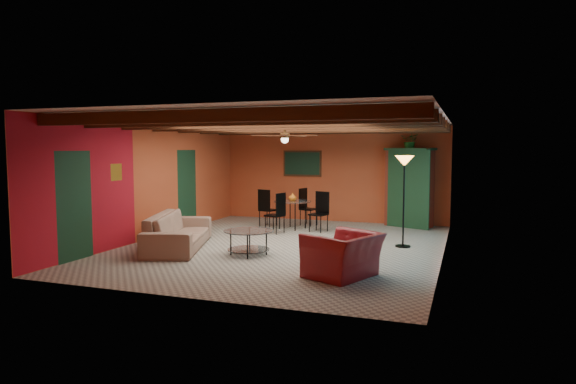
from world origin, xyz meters
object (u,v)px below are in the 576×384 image
at_px(dining_table, 293,210).
at_px(coffee_table, 249,242).
at_px(sofa, 179,231).
at_px(floor_lamp, 404,201).
at_px(armchair, 343,255).
at_px(armoire, 409,189).
at_px(vase, 293,186).
at_px(potted_plant, 410,141).

bearing_deg(dining_table, coffee_table, -85.93).
relative_size(sofa, floor_lamp, 1.28).
bearing_deg(armchair, armoire, -160.87).
relative_size(coffee_table, vase, 4.69).
relative_size(dining_table, vase, 9.29).
bearing_deg(vase, armoire, 27.52).
bearing_deg(vase, potted_plant, 27.52).
bearing_deg(dining_table, armchair, -61.40).
bearing_deg(vase, floor_lamp, -26.27).
xyz_separation_m(coffee_table, potted_plant, (2.57, 4.79, 2.05)).
distance_m(sofa, armchair, 3.97).
height_order(dining_table, floor_lamp, floor_lamp).
relative_size(floor_lamp, vase, 9.31).
bearing_deg(armchair, vase, -128.17).
bearing_deg(sofa, armoire, -61.10).
xyz_separation_m(sofa, floor_lamp, (4.42, 1.73, 0.61)).
xyz_separation_m(armoire, potted_plant, (0.00, 0.00, 1.28)).
distance_m(armchair, floor_lamp, 3.02).
relative_size(coffee_table, dining_table, 0.50).
xyz_separation_m(armchair, floor_lamp, (0.62, 2.89, 0.61)).
xyz_separation_m(coffee_table, vase, (-0.24, 3.33, 0.87)).
height_order(armchair, coffee_table, armchair).
distance_m(armchair, coffee_table, 2.39).
height_order(dining_table, vase, vase).
height_order(sofa, dining_table, dining_table).
relative_size(armchair, vase, 5.31).
bearing_deg(potted_plant, coffee_table, -118.19).
distance_m(sofa, vase, 3.59).
distance_m(coffee_table, floor_lamp, 3.40).
height_order(sofa, coffee_table, sofa).
height_order(dining_table, potted_plant, potted_plant).
bearing_deg(armoire, floor_lamp, -63.77).
relative_size(floor_lamp, potted_plant, 3.79).
bearing_deg(armoire, vase, -130.12).
bearing_deg(floor_lamp, vase, 153.73).
xyz_separation_m(coffee_table, armoire, (2.57, 4.79, 0.77)).
bearing_deg(sofa, potted_plant, -61.10).
height_order(sofa, floor_lamp, floor_lamp).
bearing_deg(dining_table, sofa, -113.80).
distance_m(sofa, coffee_table, 1.66).
bearing_deg(sofa, coffee_table, -112.99).
distance_m(dining_table, potted_plant, 3.63).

